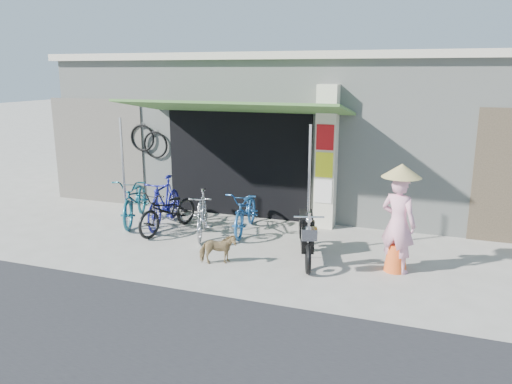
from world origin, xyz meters
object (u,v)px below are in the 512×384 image
(moped, at_px, (307,235))
(nun, at_px, (398,219))
(bike_teal, at_px, (135,199))
(bike_blue, at_px, (164,202))
(bike_navy, at_px, (246,211))
(street_dog, at_px, (218,249))
(bike_black, at_px, (168,210))
(bike_silver, at_px, (202,214))

(moped, height_order, nun, nun)
(bike_teal, height_order, moped, bike_teal)
(bike_teal, xyz_separation_m, bike_blue, (0.74, -0.04, 0.01))
(bike_teal, relative_size, nun, 1.08)
(bike_blue, xyz_separation_m, bike_navy, (1.81, 0.19, -0.07))
(street_dog, bearing_deg, bike_black, 25.15)
(bike_blue, bearing_deg, bike_black, -56.22)
(bike_silver, distance_m, moped, 2.34)
(bike_blue, height_order, moped, bike_blue)
(bike_silver, distance_m, nun, 3.88)
(bike_black, relative_size, bike_silver, 1.10)
(bike_teal, bearing_deg, nun, -29.68)
(street_dog, bearing_deg, bike_navy, -21.66)
(bike_black, xyz_separation_m, bike_navy, (1.53, 0.51, 0.00))
(bike_navy, bearing_deg, bike_black, -169.65)
(street_dog, bearing_deg, bike_blue, 23.44)
(bike_silver, height_order, moped, moped)
(bike_teal, distance_m, moped, 4.21)
(bike_teal, height_order, bike_silver, bike_teal)
(bike_silver, bearing_deg, bike_black, 155.42)
(bike_black, relative_size, nun, 0.94)
(bike_blue, relative_size, moped, 1.03)
(bike_teal, height_order, bike_black, bike_teal)
(bike_silver, bearing_deg, nun, -27.39)
(bike_black, height_order, street_dog, bike_black)
(bike_black, bearing_deg, bike_blue, 143.03)
(bike_blue, distance_m, street_dog, 2.58)
(bike_navy, height_order, moped, moped)
(bike_blue, height_order, street_dog, bike_blue)
(moped, bearing_deg, street_dog, -168.49)
(bike_black, relative_size, street_dog, 2.72)
(bike_teal, distance_m, bike_black, 1.08)
(bike_blue, bearing_deg, nun, -18.34)
(bike_teal, relative_size, bike_silver, 1.26)
(bike_black, height_order, bike_silver, bike_silver)
(street_dog, relative_size, nun, 0.35)
(bike_navy, relative_size, nun, 0.95)
(bike_blue, xyz_separation_m, street_dog, (1.98, -1.63, -0.26))
(moped, bearing_deg, bike_blue, 148.50)
(bike_silver, height_order, nun, nun)
(bike_blue, bearing_deg, bike_silver, -27.30)
(bike_teal, distance_m, nun, 5.73)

